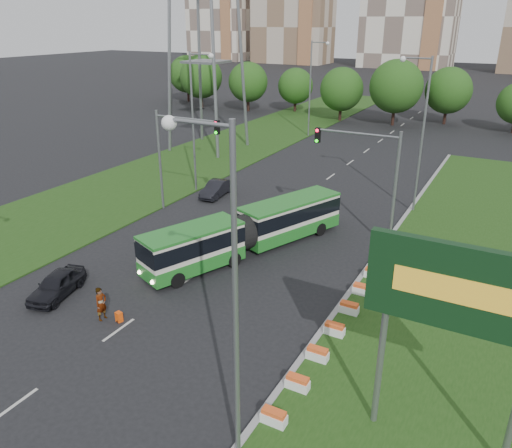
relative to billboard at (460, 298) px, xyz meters
The scene contains 17 objects.
ground 14.97m from the billboard, 153.89° to the left, with size 360.00×360.00×0.00m, color black.
grass_median 15.29m from the billboard, 86.93° to the left, with size 14.00×60.00×0.15m, color #1D4112.
median_kerb 16.48m from the billboard, 113.88° to the left, with size 0.30×60.00×0.18m, color gray.
left_verge 43.75m from the billboard, 134.29° to the left, with size 12.00×110.00×0.10m, color #1D4112.
lane_markings 30.77m from the billboard, 120.39° to the left, with size 0.20×100.00×0.01m, color #BAB9B2, non-canonical shape.
flower_planters 10.48m from the billboard, 129.20° to the left, with size 1.10×18.10×0.60m, color white, non-canonical shape.
billboard is the anchor object (origin of this frame).
traffic_mast_median 17.68m from the billboard, 115.03° to the left, with size 5.76×0.32×8.00m.
traffic_mast_left 27.16m from the billboard, 146.45° to the left, with size 5.76×0.32×8.00m.
street_lamps 22.11m from the billboard, 133.62° to the left, with size 36.00×60.00×12.00m, color gray, non-canonical shape.
tree_line 61.07m from the billboard, 92.11° to the left, with size 120.00×8.00×9.00m, color #1B4813, non-canonical shape.
midrise_west 189.68m from the billboard, 124.51° to the left, with size 22.00×14.00×36.00m, color silver.
articulated_bus 18.59m from the billboard, 141.99° to the left, with size 2.36×15.11×2.49m.
car_left_near 21.35m from the billboard, behind, with size 1.61×4.00×1.36m, color black.
car_left_far 30.03m from the billboard, 138.27° to the left, with size 1.42×4.09×1.35m, color black.
pedestrian 17.46m from the billboard, behind, with size 0.67×0.44×1.83m, color gray.
shopping_trolley 16.82m from the billboard, behind, with size 0.32×0.34×0.55m.
Camera 1 is at (13.12, -21.26, 14.41)m, focal length 35.00 mm.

